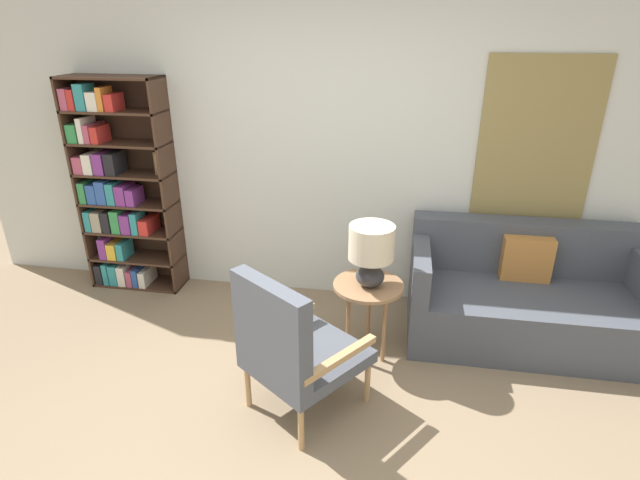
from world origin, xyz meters
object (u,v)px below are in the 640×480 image
object	(u,v)px
armchair	(290,345)
table_lamp	(371,249)
bookshelf	(118,192)
side_table	(368,293)
couch	(524,298)

from	to	relation	value
armchair	table_lamp	xyz separation A→B (m)	(0.40, 0.67, 0.33)
bookshelf	table_lamp	size ratio (longest dim) A/B	4.19
bookshelf	table_lamp	xyz separation A→B (m)	(2.22, -0.73, -0.04)
side_table	table_lamp	bearing A→B (deg)	-65.04
armchair	bookshelf	bearing A→B (deg)	142.38
armchair	side_table	size ratio (longest dim) A/B	1.68
armchair	couch	world-z (taller)	armchair
bookshelf	armchair	xyz separation A→B (m)	(1.82, -1.40, -0.37)
armchair	side_table	xyz separation A→B (m)	(0.39, 0.69, -0.01)
bookshelf	armchair	world-z (taller)	bookshelf
bookshelf	table_lamp	distance (m)	2.34
armchair	side_table	distance (m)	0.79
couch	bookshelf	bearing A→B (deg)	175.57
armchair	couch	bearing A→B (deg)	36.68
side_table	armchair	bearing A→B (deg)	-119.49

